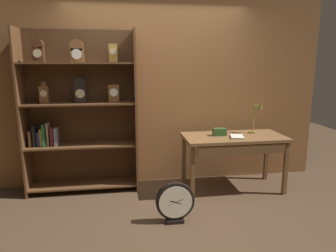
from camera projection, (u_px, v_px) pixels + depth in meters
The scene contains 8 objects.
ground_plane at pixel (171, 224), 3.30m from camera, with size 10.00×10.00×0.00m, color #4C3826.
back_wood_panel at pixel (157, 93), 4.31m from camera, with size 4.80×0.05×2.60m, color brown.
bookshelf at pixel (78, 112), 4.00m from camera, with size 1.45×0.37×2.14m.
workbench at pixel (234, 142), 4.06m from camera, with size 1.35×0.65×0.76m.
desk_lamp at pixel (258, 112), 4.15m from camera, with size 0.17×0.18×0.46m.
toolbox_small at pixel (220, 132), 4.07m from camera, with size 0.17×0.09×0.10m, color #2D5123.
open_repair_manual at pixel (237, 137), 3.95m from camera, with size 0.16×0.22×0.03m, color silver.
round_clock_large at pixel (175, 202), 3.29m from camera, with size 0.42×0.11×0.46m.
Camera 1 is at (-0.49, -2.97, 1.72)m, focal length 32.46 mm.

